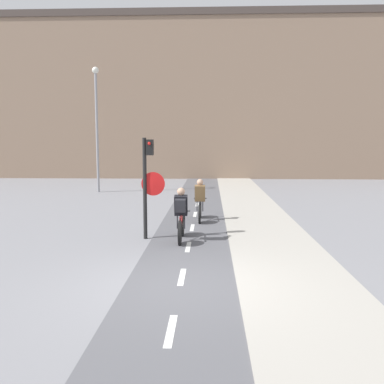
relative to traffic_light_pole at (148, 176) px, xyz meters
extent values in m
plane|color=gray|center=(1.19, -3.99, -1.80)|extent=(120.00, 120.00, 0.00)
cube|color=#56565B|center=(1.19, -3.99, -1.79)|extent=(2.18, 60.00, 0.02)
cube|color=white|center=(1.19, -5.99, -1.78)|extent=(0.12, 1.10, 0.00)
cube|color=white|center=(1.19, -3.49, -1.78)|extent=(0.12, 1.10, 0.00)
cube|color=white|center=(1.19, -0.99, -1.78)|extent=(0.12, 1.10, 0.00)
cube|color=white|center=(1.19, 1.51, -1.78)|extent=(0.12, 1.10, 0.00)
cube|color=white|center=(1.19, 4.01, -1.78)|extent=(0.12, 1.10, 0.00)
cube|color=white|center=(1.19, 6.51, -1.78)|extent=(0.12, 1.10, 0.00)
cube|color=white|center=(1.19, 9.01, -1.78)|extent=(0.12, 1.10, 0.00)
cube|color=#A8A399|center=(3.49, -3.99, -1.77)|extent=(2.40, 60.00, 0.05)
cube|color=#89705B|center=(1.19, 21.96, 4.03)|extent=(60.00, 5.00, 11.65)
cube|color=#473D38|center=(1.19, 21.96, 10.10)|extent=(60.00, 5.20, 0.50)
cylinder|color=black|center=(-0.09, 0.00, -0.36)|extent=(0.11, 0.11, 2.88)
cube|color=black|center=(0.07, 0.00, 0.82)|extent=(0.20, 0.20, 0.44)
sphere|color=red|center=(0.07, -0.11, 0.93)|extent=(0.09, 0.09, 0.09)
cone|color=red|center=(0.15, 0.00, -0.21)|extent=(0.67, 0.01, 0.67)
cone|color=silver|center=(0.15, 0.00, -0.21)|extent=(0.60, 0.02, 0.60)
cylinder|color=gray|center=(-4.37, 11.09, 1.41)|extent=(0.14, 0.14, 6.41)
sphere|color=silver|center=(-4.37, 11.09, 4.72)|extent=(0.36, 0.36, 0.36)
cylinder|color=black|center=(0.96, -0.73, -1.46)|extent=(0.07, 0.67, 0.67)
cylinder|color=black|center=(0.96, 0.36, -1.46)|extent=(0.07, 0.67, 0.67)
cylinder|color=maroon|center=(0.96, 0.02, -1.29)|extent=(0.04, 0.69, 0.42)
cylinder|color=maroon|center=(0.96, -0.49, -1.27)|extent=(0.04, 0.36, 0.44)
cylinder|color=maroon|center=(0.96, -0.15, -1.08)|extent=(0.04, 1.01, 0.07)
cylinder|color=maroon|center=(0.96, -0.53, -1.47)|extent=(0.04, 0.42, 0.05)
cylinder|color=black|center=(0.96, 0.36, -1.04)|extent=(0.46, 0.03, 0.03)
cube|color=black|center=(0.96, -0.27, -0.78)|extent=(0.36, 0.31, 0.59)
sphere|color=tan|center=(0.96, -0.23, -0.40)|extent=(0.22, 0.22, 0.22)
cylinder|color=#232328|center=(0.86, -0.31, -1.22)|extent=(0.04, 0.07, 0.42)
cylinder|color=#232328|center=(1.06, -0.31, -1.22)|extent=(0.04, 0.07, 0.42)
cube|color=#28282D|center=(0.96, -0.45, -0.76)|extent=(0.28, 0.23, 0.39)
cylinder|color=black|center=(1.41, 2.30, -1.48)|extent=(0.07, 0.64, 0.64)
cylinder|color=black|center=(1.41, 3.36, -1.48)|extent=(0.07, 0.64, 0.64)
cylinder|color=black|center=(1.41, 3.03, -1.31)|extent=(0.04, 0.67, 0.40)
cylinder|color=black|center=(1.41, 2.54, -1.29)|extent=(0.04, 0.35, 0.42)
cylinder|color=black|center=(1.41, 2.87, -1.11)|extent=(0.04, 0.97, 0.07)
cylinder|color=black|center=(1.41, 2.50, -1.48)|extent=(0.04, 0.40, 0.05)
cylinder|color=black|center=(1.41, 3.36, -1.07)|extent=(0.46, 0.03, 0.03)
cube|color=brown|center=(1.41, 2.75, -0.81)|extent=(0.36, 0.31, 0.59)
sphere|color=tan|center=(1.41, 2.79, -0.43)|extent=(0.22, 0.22, 0.22)
cylinder|color=#232328|center=(1.31, 2.72, -1.24)|extent=(0.04, 0.07, 0.40)
cylinder|color=#232328|center=(1.51, 2.72, -1.24)|extent=(0.04, 0.07, 0.40)
camera|label=1|loc=(1.76, -11.98, 1.00)|focal=40.00mm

